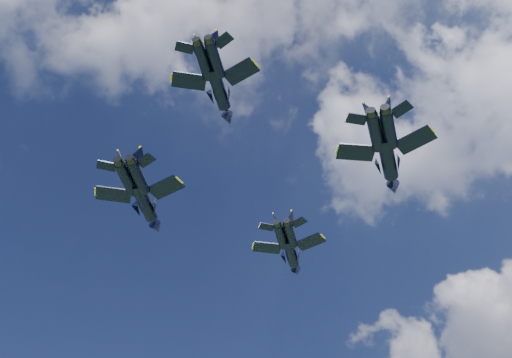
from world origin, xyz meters
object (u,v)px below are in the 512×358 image
object	(u,v)px
jet_left	(145,203)
jet_lead	(291,254)
jet_right	(388,160)
jet_slot	(219,91)

from	to	relation	value
jet_left	jet_lead	bearing A→B (deg)	39.87
jet_lead	jet_right	distance (m)	24.06
jet_left	jet_right	distance (m)	35.60
jet_right	jet_left	bearing A→B (deg)	-177.15
jet_right	jet_slot	bearing A→B (deg)	-134.55
jet_lead	jet_left	distance (m)	25.12
jet_lead	jet_right	bearing A→B (deg)	-46.04
jet_left	jet_right	xyz separation A→B (m)	(32.40, 14.74, 0.56)
jet_lead	jet_left	xyz separation A→B (m)	(-9.85, -23.11, 0.02)
jet_left	jet_slot	distance (m)	24.10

